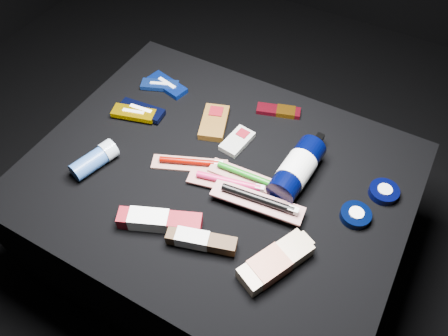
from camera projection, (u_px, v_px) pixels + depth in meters
The scene contains 20 objects.
ground at pixel (219, 246), 1.46m from camera, with size 3.00×3.00×0.00m, color black.
cloth_table at pixel (218, 214), 1.31m from camera, with size 0.98×0.78×0.40m, color black.
luna_bar_0 at pixel (167, 85), 1.36m from camera, with size 0.14×0.08×0.02m.
luna_bar_1 at pixel (160, 85), 1.35m from camera, with size 0.12×0.08×0.02m.
luna_bar_2 at pixel (141, 111), 1.28m from camera, with size 0.14×0.06×0.02m.
luna_bar_3 at pixel (134, 113), 1.27m from camera, with size 0.13×0.08×0.02m.
clif_bar_0 at pixel (214, 121), 1.26m from camera, with size 0.11×0.15×0.02m.
clif_bar_1 at pixel (238, 140), 1.21m from camera, with size 0.07×0.11×0.02m.
power_bar at pixel (281, 111), 1.28m from camera, with size 0.13×0.08×0.02m.
lotion_bottle at pixel (297, 169), 1.11m from camera, with size 0.09×0.25×0.08m.
cream_tin_upper at pixel (384, 192), 1.10m from camera, with size 0.07×0.07×0.02m.
cream_tin_lower at pixel (356, 215), 1.06m from camera, with size 0.07×0.07×0.02m.
bodywash_bottle at pixel (274, 263), 0.97m from camera, with size 0.13×0.19×0.04m.
deodorant_stick at pixel (95, 160), 1.15m from camera, with size 0.08×0.14×0.05m.
toothbrush_pack_0 at pixel (191, 163), 1.16m from camera, with size 0.20×0.12×0.02m.
toothbrush_pack_1 at pixel (229, 183), 1.11m from camera, with size 0.22×0.10×0.02m.
toothbrush_pack_2 at pixel (247, 177), 1.12m from camera, with size 0.20×0.06×0.02m.
toothbrush_pack_3 at pixel (259, 201), 1.06m from camera, with size 0.24×0.08×0.03m.
toothpaste_carton_red at pixel (156, 221), 1.04m from camera, with size 0.20×0.12×0.04m.
toothpaste_carton_green at pixel (198, 240), 1.00m from camera, with size 0.17×0.08×0.03m.
Camera 1 is at (0.36, -0.61, 1.31)m, focal length 35.00 mm.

